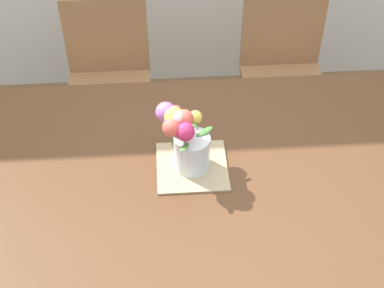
{
  "coord_description": "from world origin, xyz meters",
  "views": [
    {
      "loc": [
        -0.18,
        -1.44,
        2.25
      ],
      "look_at": [
        -0.08,
        0.03,
        0.85
      ],
      "focal_mm": 52.71,
      "sensor_mm": 36.0,
      "label": 1
    }
  ],
  "objects_px": {
    "dining_table": "(214,184)",
    "flower_vase": "(185,137)",
    "chair_left": "(109,75)",
    "chair_right": "(283,68)"
  },
  "relations": [
    {
      "from": "dining_table",
      "to": "flower_vase",
      "type": "bearing_deg",
      "value": 159.34
    },
    {
      "from": "dining_table",
      "to": "chair_left",
      "type": "distance_m",
      "value": 1.02
    },
    {
      "from": "dining_table",
      "to": "flower_vase",
      "type": "relative_size",
      "value": 7.02
    },
    {
      "from": "dining_table",
      "to": "chair_right",
      "type": "relative_size",
      "value": 2.07
    },
    {
      "from": "chair_left",
      "to": "flower_vase",
      "type": "xyz_separation_m",
      "value": [
        0.34,
        -0.87,
        0.35
      ]
    },
    {
      "from": "dining_table",
      "to": "chair_right",
      "type": "distance_m",
      "value": 1.02
    },
    {
      "from": "chair_left",
      "to": "flower_vase",
      "type": "distance_m",
      "value": 1.0
    },
    {
      "from": "dining_table",
      "to": "chair_left",
      "type": "relative_size",
      "value": 2.07
    },
    {
      "from": "dining_table",
      "to": "chair_left",
      "type": "bearing_deg",
      "value": 116.38
    },
    {
      "from": "chair_right",
      "to": "dining_table",
      "type": "bearing_deg",
      "value": 63.62
    }
  ]
}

